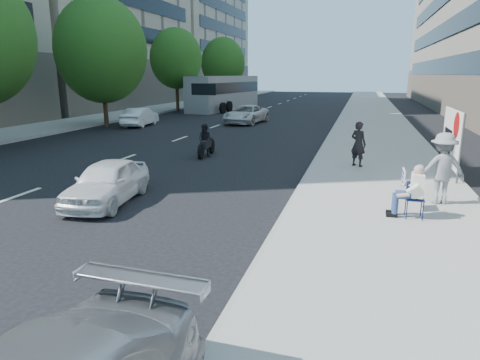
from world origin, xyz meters
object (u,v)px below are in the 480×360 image
(protest_banner, at_px, (451,137))
(white_sedan_near, at_px, (107,182))
(jogger, at_px, (442,168))
(bus, at_px, (225,93))
(white_sedan_mid, at_px, (140,117))
(white_sedan_far, at_px, (246,114))
(motorcycle, at_px, (206,142))
(pedestrian_woman, at_px, (358,144))
(seated_protester, at_px, (411,188))

(protest_banner, relative_size, white_sedan_near, 0.87)
(jogger, height_order, bus, bus)
(white_sedan_near, relative_size, white_sedan_mid, 0.92)
(protest_banner, distance_m, bus, 30.61)
(protest_banner, relative_size, white_sedan_mid, 0.80)
(protest_banner, distance_m, white_sedan_far, 18.08)
(white_sedan_near, relative_size, white_sedan_far, 0.75)
(white_sedan_mid, xyz_separation_m, motorcycle, (8.26, -9.31, 0.01))
(jogger, xyz_separation_m, white_sedan_far, (-10.23, 18.19, -0.44))
(pedestrian_woman, relative_size, bus, 0.14)
(jogger, distance_m, white_sedan_mid, 22.30)
(protest_banner, height_order, white_sedan_far, protest_banner)
(bus, bearing_deg, white_sedan_near, -70.64)
(pedestrian_woman, distance_m, bus, 28.78)
(white_sedan_near, bearing_deg, bus, 94.57)
(seated_protester, bearing_deg, jogger, 58.47)
(white_sedan_near, height_order, bus, bus)
(seated_protester, relative_size, motorcycle, 0.64)
(white_sedan_near, distance_m, white_sedan_mid, 18.40)
(bus, bearing_deg, motorcycle, -66.69)
(jogger, distance_m, motorcycle, 10.10)
(white_sedan_mid, relative_size, white_sedan_far, 0.81)
(pedestrian_woman, xyz_separation_m, white_sedan_mid, (-14.66, 10.31, -0.36))
(bus, bearing_deg, protest_banner, -50.12)
(jogger, height_order, white_sedan_near, jogger)
(white_sedan_mid, xyz_separation_m, bus, (1.28, 15.15, 1.01))
(seated_protester, distance_m, pedestrian_woman, 5.88)
(motorcycle, bearing_deg, jogger, -37.56)
(pedestrian_woman, relative_size, protest_banner, 0.55)
(white_sedan_mid, height_order, bus, bus)
(jogger, relative_size, pedestrian_woman, 1.13)
(pedestrian_woman, relative_size, white_sedan_near, 0.48)
(white_sedan_far, bearing_deg, jogger, -53.96)
(white_sedan_far, xyz_separation_m, motorcycle, (1.64, -12.89, -0.02))
(white_sedan_far, xyz_separation_m, bus, (-5.34, 11.57, 0.98))
(white_sedan_mid, distance_m, motorcycle, 12.45)
(seated_protester, bearing_deg, protest_banner, 71.86)
(white_sedan_far, bearing_deg, protest_banner, -45.36)
(jogger, distance_m, bus, 33.59)
(seated_protester, xyz_separation_m, pedestrian_woman, (-1.30, 5.73, 0.11))
(protest_banner, distance_m, white_sedan_mid, 20.70)
(pedestrian_woman, relative_size, white_sedan_mid, 0.44)
(white_sedan_mid, bearing_deg, bus, -101.10)
(jogger, xyz_separation_m, pedestrian_woman, (-2.18, 4.29, -0.11))
(seated_protester, relative_size, bus, 0.11)
(seated_protester, relative_size, white_sedan_far, 0.28)
(motorcycle, bearing_deg, pedestrian_woman, -14.79)
(white_sedan_near, bearing_deg, jogger, 5.04)
(white_sedan_mid, height_order, motorcycle, motorcycle)
(seated_protester, distance_m, white_sedan_near, 7.97)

